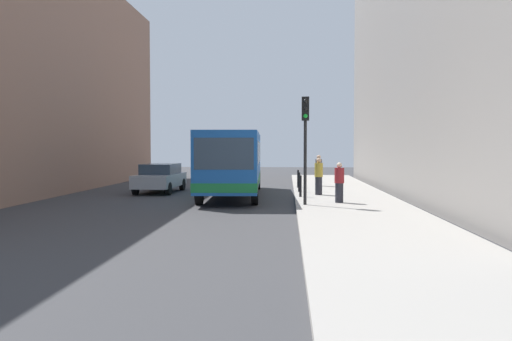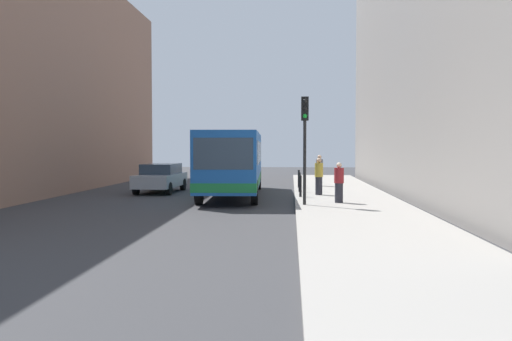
% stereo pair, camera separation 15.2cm
% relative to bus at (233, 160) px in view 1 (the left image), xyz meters
% --- Properties ---
extents(ground_plane, '(80.00, 80.00, 0.00)m').
position_rel_bus_xyz_m(ground_plane, '(-0.26, -3.40, -1.73)').
color(ground_plane, '#38383A').
extents(sidewalk, '(4.40, 40.00, 0.15)m').
position_rel_bus_xyz_m(sidewalk, '(5.14, -3.40, -1.65)').
color(sidewalk, '#9E9991').
rests_on(sidewalk, ground).
extents(building_left, '(7.00, 32.00, 12.19)m').
position_rel_bus_xyz_m(building_left, '(-11.76, 0.60, 4.37)').
color(building_left, '#936B56').
rests_on(building_left, ground).
extents(building_right, '(7.00, 32.00, 16.86)m').
position_rel_bus_xyz_m(building_right, '(11.24, 0.60, 6.71)').
color(building_right, gray).
rests_on(building_right, ground).
extents(bus, '(2.96, 11.11, 3.00)m').
position_rel_bus_xyz_m(bus, '(0.00, 0.00, 0.00)').
color(bus, '#19519E').
rests_on(bus, ground).
extents(car_beside_bus, '(1.98, 4.46, 1.48)m').
position_rel_bus_xyz_m(car_beside_bus, '(-3.94, 1.68, -0.94)').
color(car_beside_bus, '#A5A8AD').
rests_on(car_beside_bus, ground).
extents(traffic_light, '(0.28, 0.33, 4.10)m').
position_rel_bus_xyz_m(traffic_light, '(3.29, -5.18, 1.28)').
color(traffic_light, black).
rests_on(traffic_light, sidewalk).
extents(bollard_near, '(0.11, 0.11, 0.95)m').
position_rel_bus_xyz_m(bollard_near, '(3.19, -1.95, -1.10)').
color(bollard_near, black).
rests_on(bollard_near, sidewalk).
extents(bollard_mid, '(0.11, 0.11, 0.95)m').
position_rel_bus_xyz_m(bollard_mid, '(3.19, 0.76, -1.10)').
color(bollard_mid, black).
rests_on(bollard_mid, sidewalk).
extents(bollard_far, '(0.11, 0.11, 0.95)m').
position_rel_bus_xyz_m(bollard_far, '(3.19, 3.46, -1.10)').
color(bollard_far, black).
rests_on(bollard_far, sidewalk).
extents(pedestrian_near_signal, '(0.38, 0.38, 1.59)m').
position_rel_bus_xyz_m(pedestrian_near_signal, '(4.66, -4.32, -0.79)').
color(pedestrian_near_signal, '#26262D').
rests_on(pedestrian_near_signal, sidewalk).
extents(pedestrian_mid_sidewalk, '(0.38, 0.38, 1.69)m').
position_rel_bus_xyz_m(pedestrian_mid_sidewalk, '(4.05, -0.88, -0.73)').
color(pedestrian_mid_sidewalk, '#26262D').
rests_on(pedestrian_mid_sidewalk, sidewalk).
extents(pedestrian_far_sidewalk, '(0.38, 0.38, 1.74)m').
position_rel_bus_xyz_m(pedestrian_far_sidewalk, '(4.37, 4.82, -0.70)').
color(pedestrian_far_sidewalk, '#26262D').
rests_on(pedestrian_far_sidewalk, sidewalk).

